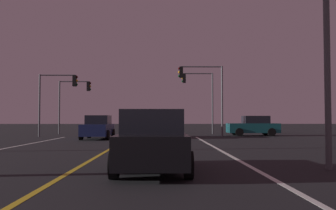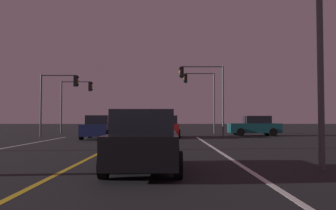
{
  "view_description": "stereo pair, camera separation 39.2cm",
  "coord_description": "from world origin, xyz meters",
  "px_view_note": "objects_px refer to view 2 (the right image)",
  "views": [
    {
      "loc": [
        2.52,
        0.13,
        1.46
      ],
      "look_at": [
        2.94,
        26.83,
        2.49
      ],
      "focal_mm": 38.06,
      "sensor_mm": 36.0,
      "label": 1
    },
    {
      "loc": [
        2.91,
        0.13,
        1.46
      ],
      "look_at": [
        2.94,
        26.83,
        2.49
      ],
      "focal_mm": 38.06,
      "sensor_mm": 36.0,
      "label": 2
    }
  ],
  "objects_px": {
    "traffic_light_far_left": "(76,94)",
    "car_crossing_side": "(254,126)",
    "car_ahead_far": "(166,127)",
    "traffic_light_near_left": "(59,90)",
    "car_lead_same_lane": "(144,142)",
    "traffic_light_near_right": "(202,84)",
    "car_oncoming": "(98,127)",
    "traffic_light_far_right": "(199,89)"
  },
  "relations": [
    {
      "from": "traffic_light_far_left",
      "to": "car_crossing_side",
      "type": "bearing_deg",
      "value": -13.15
    },
    {
      "from": "car_ahead_far",
      "to": "traffic_light_near_left",
      "type": "distance_m",
      "value": 9.2
    },
    {
      "from": "car_crossing_side",
      "to": "car_lead_same_lane",
      "type": "xyz_separation_m",
      "value": [
        -8.07,
        -20.46,
        0.0
      ]
    },
    {
      "from": "car_lead_same_lane",
      "to": "traffic_light_near_left",
      "type": "bearing_deg",
      "value": 23.38
    },
    {
      "from": "traffic_light_near_right",
      "to": "traffic_light_far_left",
      "type": "xyz_separation_m",
      "value": [
        -11.54,
        5.5,
        -0.48
      ]
    },
    {
      "from": "car_crossing_side",
      "to": "traffic_light_near_left",
      "type": "distance_m",
      "value": 16.53
    },
    {
      "from": "car_oncoming",
      "to": "traffic_light_far_right",
      "type": "relative_size",
      "value": 0.73
    },
    {
      "from": "car_oncoming",
      "to": "traffic_light_far_left",
      "type": "height_order",
      "value": "traffic_light_far_left"
    },
    {
      "from": "traffic_light_far_right",
      "to": "car_lead_same_lane",
      "type": "bearing_deg",
      "value": 81.26
    },
    {
      "from": "car_lead_same_lane",
      "to": "traffic_light_near_right",
      "type": "bearing_deg",
      "value": -10.33
    },
    {
      "from": "car_oncoming",
      "to": "traffic_light_near_left",
      "type": "xyz_separation_m",
      "value": [
        -3.72,
        2.86,
        2.93
      ]
    },
    {
      "from": "car_crossing_side",
      "to": "car_ahead_far",
      "type": "xyz_separation_m",
      "value": [
        -7.52,
        -2.78,
        0.0
      ]
    },
    {
      "from": "car_oncoming",
      "to": "traffic_light_near_right",
      "type": "xyz_separation_m",
      "value": [
        7.8,
        2.86,
        3.44
      ]
    },
    {
      "from": "traffic_light_near_right",
      "to": "car_ahead_far",
      "type": "bearing_deg",
      "value": 20.44
    },
    {
      "from": "car_lead_same_lane",
      "to": "car_ahead_far",
      "type": "bearing_deg",
      "value": -1.78
    },
    {
      "from": "car_lead_same_lane",
      "to": "traffic_light_near_right",
      "type": "xyz_separation_m",
      "value": [
        3.42,
        18.75,
        3.44
      ]
    },
    {
      "from": "car_ahead_far",
      "to": "traffic_light_far_right",
      "type": "xyz_separation_m",
      "value": [
        3.18,
        6.57,
        3.5
      ]
    },
    {
      "from": "car_lead_same_lane",
      "to": "traffic_light_near_left",
      "type": "xyz_separation_m",
      "value": [
        -8.1,
        18.75,
        2.93
      ]
    },
    {
      "from": "car_oncoming",
      "to": "car_lead_same_lane",
      "type": "height_order",
      "value": "same"
    },
    {
      "from": "car_oncoming",
      "to": "traffic_light_near_right",
      "type": "relative_size",
      "value": 0.75
    },
    {
      "from": "traffic_light_near_right",
      "to": "traffic_light_far_left",
      "type": "bearing_deg",
      "value": -25.47
    },
    {
      "from": "car_ahead_far",
      "to": "traffic_light_near_left",
      "type": "xyz_separation_m",
      "value": [
        -8.65,
        1.07,
        2.93
      ]
    },
    {
      "from": "car_ahead_far",
      "to": "traffic_light_far_left",
      "type": "relative_size",
      "value": 0.85
    },
    {
      "from": "car_oncoming",
      "to": "car_lead_same_lane",
      "type": "xyz_separation_m",
      "value": [
        4.39,
        -15.89,
        0.0
      ]
    },
    {
      "from": "car_oncoming",
      "to": "car_ahead_far",
      "type": "height_order",
      "value": "same"
    },
    {
      "from": "car_crossing_side",
      "to": "traffic_light_near_right",
      "type": "relative_size",
      "value": 0.75
    },
    {
      "from": "car_crossing_side",
      "to": "traffic_light_far_left",
      "type": "bearing_deg",
      "value": -13.15
    },
    {
      "from": "traffic_light_near_left",
      "to": "car_lead_same_lane",
      "type": "bearing_deg",
      "value": -66.62
    },
    {
      "from": "car_lead_same_lane",
      "to": "car_ahead_far",
      "type": "distance_m",
      "value": 17.69
    },
    {
      "from": "car_ahead_far",
      "to": "traffic_light_far_right",
      "type": "distance_m",
      "value": 8.09
    },
    {
      "from": "car_crossing_side",
      "to": "traffic_light_far_right",
      "type": "height_order",
      "value": "traffic_light_far_right"
    },
    {
      "from": "car_crossing_side",
      "to": "traffic_light_near_left",
      "type": "relative_size",
      "value": 0.86
    },
    {
      "from": "traffic_light_far_right",
      "to": "car_ahead_far",
      "type": "bearing_deg",
      "value": 64.18
    },
    {
      "from": "traffic_light_near_right",
      "to": "traffic_light_near_left",
      "type": "relative_size",
      "value": 1.14
    },
    {
      "from": "car_ahead_far",
      "to": "traffic_light_near_right",
      "type": "distance_m",
      "value": 4.6
    },
    {
      "from": "traffic_light_far_left",
      "to": "traffic_light_near_right",
      "type": "bearing_deg",
      "value": -25.47
    },
    {
      "from": "car_ahead_far",
      "to": "traffic_light_near_right",
      "type": "xyz_separation_m",
      "value": [
        2.87,
        1.07,
        3.44
      ]
    },
    {
      "from": "traffic_light_far_right",
      "to": "traffic_light_far_left",
      "type": "bearing_deg",
      "value": -0.0
    },
    {
      "from": "traffic_light_far_left",
      "to": "car_ahead_far",
      "type": "bearing_deg",
      "value": -37.12
    },
    {
      "from": "car_crossing_side",
      "to": "traffic_light_far_right",
      "type": "distance_m",
      "value": 6.74
    },
    {
      "from": "traffic_light_near_right",
      "to": "traffic_light_near_left",
      "type": "xyz_separation_m",
      "value": [
        -11.52,
        -0.0,
        -0.51
      ]
    },
    {
      "from": "car_crossing_side",
      "to": "traffic_light_far_left",
      "type": "relative_size",
      "value": 0.85
    }
  ]
}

